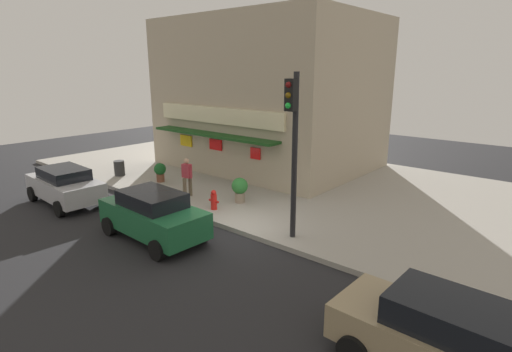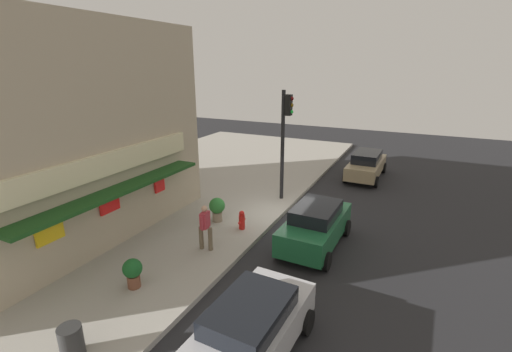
{
  "view_description": "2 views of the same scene",
  "coord_description": "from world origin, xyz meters",
  "px_view_note": "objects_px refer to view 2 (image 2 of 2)",
  "views": [
    {
      "loc": [
        9.07,
        -9.37,
        5.53
      ],
      "look_at": [
        -0.17,
        1.52,
        1.7
      ],
      "focal_mm": 28.09,
      "sensor_mm": 36.0,
      "label": 1
    },
    {
      "loc": [
        -13.35,
        -5.24,
        6.58
      ],
      "look_at": [
        -0.59,
        0.88,
        2.08
      ],
      "focal_mm": 24.78,
      "sensor_mm": 36.0,
      "label": 2
    }
  ],
  "objects_px": {
    "parked_car_green": "(316,225)",
    "traffic_light": "(285,131)",
    "fire_hydrant": "(242,220)",
    "potted_plant_by_doorway": "(133,271)",
    "trash_can": "(71,341)",
    "parked_car_tan": "(366,165)",
    "pedestrian": "(205,226)",
    "potted_plant_by_window": "(217,208)",
    "parked_car_silver": "(250,330)"
  },
  "relations": [
    {
      "from": "traffic_light",
      "to": "fire_hydrant",
      "type": "height_order",
      "value": "traffic_light"
    },
    {
      "from": "traffic_light",
      "to": "potted_plant_by_doorway",
      "type": "height_order",
      "value": "traffic_light"
    },
    {
      "from": "traffic_light",
      "to": "pedestrian",
      "type": "distance_m",
      "value": 6.45
    },
    {
      "from": "traffic_light",
      "to": "pedestrian",
      "type": "height_order",
      "value": "traffic_light"
    },
    {
      "from": "traffic_light",
      "to": "potted_plant_by_doorway",
      "type": "xyz_separation_m",
      "value": [
        -8.78,
        1.35,
        -2.84
      ]
    },
    {
      "from": "potted_plant_by_doorway",
      "to": "parked_car_green",
      "type": "relative_size",
      "value": 0.23
    },
    {
      "from": "pedestrian",
      "to": "parked_car_green",
      "type": "distance_m",
      "value": 4.07
    },
    {
      "from": "fire_hydrant",
      "to": "parked_car_tan",
      "type": "relative_size",
      "value": 0.17
    },
    {
      "from": "traffic_light",
      "to": "parked_car_green",
      "type": "relative_size",
      "value": 1.3
    },
    {
      "from": "pedestrian",
      "to": "potted_plant_by_doorway",
      "type": "bearing_deg",
      "value": 166.38
    },
    {
      "from": "fire_hydrant",
      "to": "potted_plant_by_window",
      "type": "relative_size",
      "value": 0.75
    },
    {
      "from": "pedestrian",
      "to": "parked_car_green",
      "type": "xyz_separation_m",
      "value": [
        2.26,
        -3.38,
        -0.25
      ]
    },
    {
      "from": "trash_can",
      "to": "parked_car_silver",
      "type": "bearing_deg",
      "value": -63.19
    },
    {
      "from": "fire_hydrant",
      "to": "potted_plant_by_doorway",
      "type": "relative_size",
      "value": 0.85
    },
    {
      "from": "pedestrian",
      "to": "potted_plant_by_window",
      "type": "distance_m",
      "value": 2.43
    },
    {
      "from": "potted_plant_by_doorway",
      "to": "potted_plant_by_window",
      "type": "relative_size",
      "value": 0.89
    },
    {
      "from": "parked_car_tan",
      "to": "potted_plant_by_doorway",
      "type": "bearing_deg",
      "value": 163.19
    },
    {
      "from": "pedestrian",
      "to": "potted_plant_by_doorway",
      "type": "distance_m",
      "value": 2.96
    },
    {
      "from": "traffic_light",
      "to": "potted_plant_by_doorway",
      "type": "relative_size",
      "value": 5.7
    },
    {
      "from": "fire_hydrant",
      "to": "parked_car_tan",
      "type": "xyz_separation_m",
      "value": [
        9.69,
        -3.32,
        0.27
      ]
    },
    {
      "from": "fire_hydrant",
      "to": "potted_plant_by_doorway",
      "type": "height_order",
      "value": "potted_plant_by_doorway"
    },
    {
      "from": "trash_can",
      "to": "potted_plant_by_doorway",
      "type": "distance_m",
      "value": 2.67
    },
    {
      "from": "trash_can",
      "to": "potted_plant_by_window",
      "type": "bearing_deg",
      "value": 6.3
    },
    {
      "from": "potted_plant_by_window",
      "to": "parked_car_tan",
      "type": "height_order",
      "value": "parked_car_tan"
    },
    {
      "from": "traffic_light",
      "to": "trash_can",
      "type": "bearing_deg",
      "value": 176.43
    },
    {
      "from": "potted_plant_by_window",
      "to": "fire_hydrant",
      "type": "bearing_deg",
      "value": -99.09
    },
    {
      "from": "pedestrian",
      "to": "parked_car_green",
      "type": "bearing_deg",
      "value": -56.23
    },
    {
      "from": "parked_car_green",
      "to": "traffic_light",
      "type": "bearing_deg",
      "value": 36.47
    },
    {
      "from": "traffic_light",
      "to": "pedestrian",
      "type": "bearing_deg",
      "value": 173.62
    },
    {
      "from": "fire_hydrant",
      "to": "parked_car_silver",
      "type": "xyz_separation_m",
      "value": [
        -5.64,
        -3.19,
        0.25
      ]
    },
    {
      "from": "potted_plant_by_window",
      "to": "parked_car_green",
      "type": "distance_m",
      "value": 4.27
    },
    {
      "from": "pedestrian",
      "to": "potted_plant_by_window",
      "type": "xyz_separation_m",
      "value": [
        2.23,
        0.9,
        -0.31
      ]
    },
    {
      "from": "trash_can",
      "to": "parked_car_green",
      "type": "bearing_deg",
      "value": -23.97
    },
    {
      "from": "pedestrian",
      "to": "potted_plant_by_doorway",
      "type": "height_order",
      "value": "pedestrian"
    },
    {
      "from": "traffic_light",
      "to": "potted_plant_by_window",
      "type": "bearing_deg",
      "value": 157.14
    },
    {
      "from": "pedestrian",
      "to": "parked_car_silver",
      "type": "height_order",
      "value": "pedestrian"
    },
    {
      "from": "fire_hydrant",
      "to": "trash_can",
      "type": "distance_m",
      "value": 7.48
    },
    {
      "from": "traffic_light",
      "to": "fire_hydrant",
      "type": "distance_m",
      "value": 4.93
    },
    {
      "from": "potted_plant_by_doorway",
      "to": "parked_car_silver",
      "type": "bearing_deg",
      "value": -100.04
    },
    {
      "from": "trash_can",
      "to": "potted_plant_by_window",
      "type": "relative_size",
      "value": 0.74
    },
    {
      "from": "potted_plant_by_window",
      "to": "parked_car_silver",
      "type": "height_order",
      "value": "parked_car_silver"
    },
    {
      "from": "potted_plant_by_doorway",
      "to": "trash_can",
      "type": "bearing_deg",
      "value": -166.05
    },
    {
      "from": "traffic_light",
      "to": "trash_can",
      "type": "relative_size",
      "value": 6.85
    },
    {
      "from": "potted_plant_by_window",
      "to": "parked_car_tan",
      "type": "distance_m",
      "value": 10.55
    },
    {
      "from": "trash_can",
      "to": "parked_car_tan",
      "type": "relative_size",
      "value": 0.17
    },
    {
      "from": "potted_plant_by_doorway",
      "to": "parked_car_tan",
      "type": "xyz_separation_m",
      "value": [
        14.57,
        -4.4,
        0.11
      ]
    },
    {
      "from": "trash_can",
      "to": "parked_car_green",
      "type": "distance_m",
      "value": 8.43
    },
    {
      "from": "pedestrian",
      "to": "fire_hydrant",
      "type": "bearing_deg",
      "value": -10.92
    },
    {
      "from": "potted_plant_by_window",
      "to": "parked_car_green",
      "type": "xyz_separation_m",
      "value": [
        0.02,
        -4.27,
        0.07
      ]
    },
    {
      "from": "trash_can",
      "to": "parked_car_tan",
      "type": "distance_m",
      "value": 17.58
    }
  ]
}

